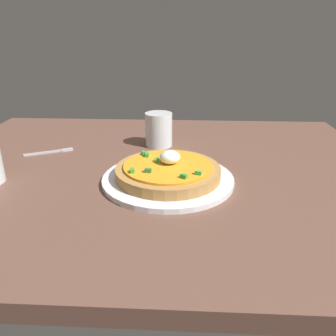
{
  "coord_description": "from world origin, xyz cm",
  "views": [
    {
      "loc": [
        7.06,
        -72.51,
        33.27
      ],
      "look_at": [
        3.73,
        -8.22,
        6.38
      ],
      "focal_mm": 35.88,
      "sensor_mm": 36.0,
      "label": 1
    }
  ],
  "objects_px": {
    "pizza": "(168,171)",
    "plate": "(168,179)",
    "cup_near": "(158,131)",
    "fork": "(53,152)"
  },
  "relations": [
    {
      "from": "plate",
      "to": "fork",
      "type": "relative_size",
      "value": 2.41
    },
    {
      "from": "pizza",
      "to": "cup_near",
      "type": "bearing_deg",
      "value": 99.36
    },
    {
      "from": "plate",
      "to": "fork",
      "type": "bearing_deg",
      "value": 152.1
    },
    {
      "from": "pizza",
      "to": "plate",
      "type": "bearing_deg",
      "value": -99.66
    },
    {
      "from": "pizza",
      "to": "fork",
      "type": "height_order",
      "value": "pizza"
    },
    {
      "from": "pizza",
      "to": "cup_near",
      "type": "relative_size",
      "value": 2.42
    },
    {
      "from": "pizza",
      "to": "fork",
      "type": "distance_m",
      "value": 0.35
    },
    {
      "from": "cup_near",
      "to": "pizza",
      "type": "bearing_deg",
      "value": -80.64
    },
    {
      "from": "pizza",
      "to": "cup_near",
      "type": "height_order",
      "value": "cup_near"
    },
    {
      "from": "plate",
      "to": "pizza",
      "type": "distance_m",
      "value": 0.02
    }
  ]
}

